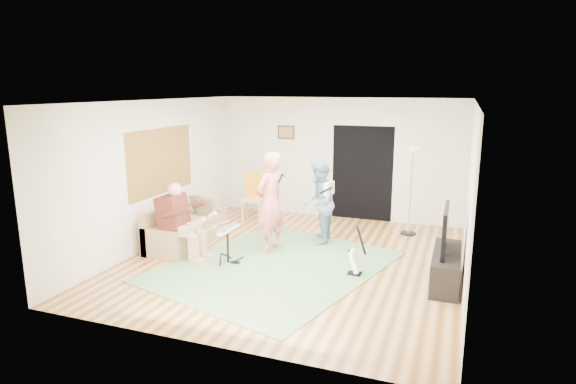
% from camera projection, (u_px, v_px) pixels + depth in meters
% --- Properties ---
extents(floor, '(6.00, 6.00, 0.00)m').
position_uv_depth(floor, '(294.00, 260.00, 8.32)').
color(floor, brown).
rests_on(floor, ground).
extents(walls, '(5.50, 6.00, 2.70)m').
position_uv_depth(walls, '(294.00, 183.00, 8.03)').
color(walls, beige).
rests_on(walls, floor).
extents(ceiling, '(6.00, 6.00, 0.00)m').
position_uv_depth(ceiling, '(295.00, 101.00, 7.74)').
color(ceiling, white).
rests_on(ceiling, walls).
extents(window_blinds, '(0.00, 2.05, 2.05)m').
position_uv_depth(window_blinds, '(161.00, 161.00, 9.09)').
color(window_blinds, olive).
rests_on(window_blinds, walls).
extents(doorway, '(2.10, 0.00, 2.10)m').
position_uv_depth(doorway, '(362.00, 173.00, 10.66)').
color(doorway, black).
rests_on(doorway, walls).
extents(picture_frame, '(0.42, 0.03, 0.32)m').
position_uv_depth(picture_frame, '(286.00, 132.00, 11.08)').
color(picture_frame, '#3F2314').
rests_on(picture_frame, walls).
extents(area_rug, '(3.95, 4.44, 0.02)m').
position_uv_depth(area_rug, '(275.00, 266.00, 8.00)').
color(area_rug, '#507547').
rests_on(area_rug, floor).
extents(sofa, '(0.76, 1.85, 0.75)m').
position_uv_depth(sofa, '(183.00, 231.00, 9.14)').
color(sofa, '#9C784E').
rests_on(sofa, floor).
extents(drummer, '(0.86, 0.48, 1.32)m').
position_uv_depth(drummer, '(182.00, 229.00, 8.35)').
color(drummer, '#532017').
rests_on(drummer, sofa).
extents(drum_kit, '(0.35, 0.63, 0.65)m').
position_uv_depth(drum_kit, '(228.00, 247.00, 8.11)').
color(drum_kit, black).
rests_on(drum_kit, floor).
extents(singer, '(0.61, 0.76, 1.81)m').
position_uv_depth(singer, '(270.00, 202.00, 8.61)').
color(singer, '#D7695D').
rests_on(singer, floor).
extents(microphone, '(0.06, 0.06, 0.24)m').
position_uv_depth(microphone, '(281.00, 178.00, 8.45)').
color(microphone, black).
rests_on(microphone, singer).
extents(guitarist, '(0.73, 0.87, 1.60)m').
position_uv_depth(guitarist, '(319.00, 202.00, 9.05)').
color(guitarist, slate).
rests_on(guitarist, floor).
extents(guitar_held, '(0.19, 0.61, 0.26)m').
position_uv_depth(guitar_held, '(329.00, 188.00, 8.92)').
color(guitar_held, silver).
rests_on(guitar_held, guitarist).
extents(guitar_spare, '(0.29, 0.26, 0.80)m').
position_uv_depth(guitar_spare, '(355.00, 261.00, 7.61)').
color(guitar_spare, black).
rests_on(guitar_spare, floor).
extents(torchiere_lamp, '(0.32, 0.32, 1.77)m').
position_uv_depth(torchiere_lamp, '(411.00, 175.00, 9.51)').
color(torchiere_lamp, black).
rests_on(torchiere_lamp, floor).
extents(dining_chair, '(0.52, 0.54, 1.05)m').
position_uv_depth(dining_chair, '(254.00, 204.00, 10.71)').
color(dining_chair, '#CDB685').
rests_on(dining_chair, floor).
extents(tv_cabinet, '(0.40, 1.40, 0.50)m').
position_uv_depth(tv_cabinet, '(446.00, 268.00, 7.27)').
color(tv_cabinet, black).
rests_on(tv_cabinet, floor).
extents(television, '(0.06, 1.01, 0.68)m').
position_uv_depth(television, '(445.00, 229.00, 7.16)').
color(television, black).
rests_on(television, tv_cabinet).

